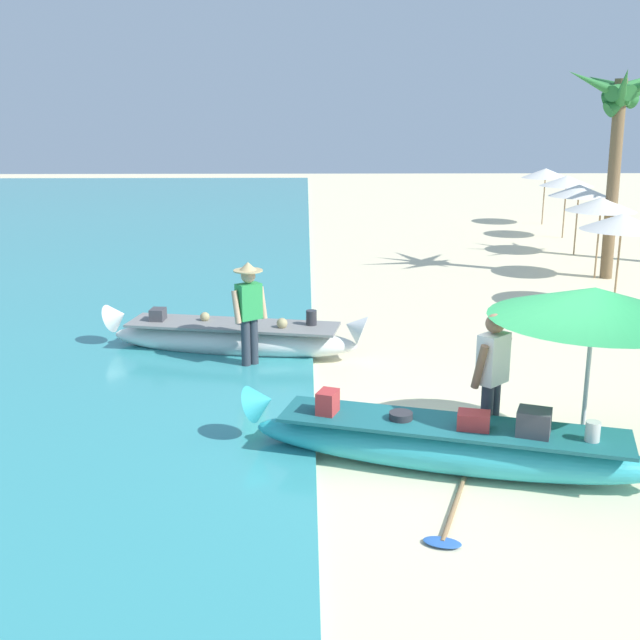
# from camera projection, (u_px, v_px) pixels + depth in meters

# --- Properties ---
(ground_plane) EXTENTS (80.00, 80.00, 0.00)m
(ground_plane) POSITION_uv_depth(u_px,v_px,m) (489.00, 454.00, 9.22)
(ground_plane) COLOR beige
(boat_cyan_foreground) EXTENTS (4.79, 2.04, 0.84)m
(boat_cyan_foreground) POSITION_uv_depth(u_px,v_px,m) (451.00, 444.00, 8.74)
(boat_cyan_foreground) COLOR #33B2BC
(boat_cyan_foreground) RESTS_ON ground
(boat_white_midground) EXTENTS (4.40, 1.56, 0.85)m
(boat_white_midground) POSITION_uv_depth(u_px,v_px,m) (233.00, 338.00, 12.80)
(boat_white_midground) COLOR white
(boat_white_midground) RESTS_ON ground
(person_vendor_hatted) EXTENTS (0.56, 0.47, 1.70)m
(person_vendor_hatted) POSITION_uv_depth(u_px,v_px,m) (249.00, 309.00, 11.89)
(person_vendor_hatted) COLOR #333842
(person_vendor_hatted) RESTS_ON ground
(person_tourist_customer) EXTENTS (0.53, 0.52, 1.72)m
(person_tourist_customer) POSITION_uv_depth(u_px,v_px,m) (492.00, 377.00, 8.91)
(person_tourist_customer) COLOR #333842
(person_tourist_customer) RESTS_ON ground
(patio_umbrella_large) EXTENTS (2.30, 2.30, 2.03)m
(patio_umbrella_large) POSITION_uv_depth(u_px,v_px,m) (594.00, 304.00, 8.64)
(patio_umbrella_large) COLOR #B7B7BC
(patio_umbrella_large) RESTS_ON ground
(parasol_row_0) EXTENTS (1.60, 1.60, 1.91)m
(parasol_row_0) POSITION_uv_depth(u_px,v_px,m) (622.00, 222.00, 15.44)
(parasol_row_0) COLOR #8E6B47
(parasol_row_0) RESTS_ON ground
(parasol_row_1) EXTENTS (1.60, 1.60, 1.91)m
(parasol_row_1) POSITION_uv_depth(u_px,v_px,m) (601.00, 204.00, 18.23)
(parasol_row_1) COLOR #8E6B47
(parasol_row_1) RESTS_ON ground
(parasol_row_2) EXTENTS (1.60, 1.60, 1.91)m
(parasol_row_2) POSITION_uv_depth(u_px,v_px,m) (579.00, 191.00, 21.22)
(parasol_row_2) COLOR #8E6B47
(parasol_row_2) RESTS_ON ground
(parasol_row_3) EXTENTS (1.60, 1.60, 1.91)m
(parasol_row_3) POSITION_uv_depth(u_px,v_px,m) (567.00, 181.00, 23.97)
(parasol_row_3) COLOR #8E6B47
(parasol_row_3) RESTS_ON ground
(parasol_row_4) EXTENTS (1.60, 1.60, 1.91)m
(parasol_row_4) POSITION_uv_depth(u_px,v_px,m) (546.00, 173.00, 26.75)
(parasol_row_4) COLOR #8E6B47
(parasol_row_4) RESTS_ON ground
(palm_tree_leaning_seaward) EXTENTS (2.74, 2.70, 4.85)m
(palm_tree_leaning_seaward) POSITION_uv_depth(u_px,v_px,m) (620.00, 105.00, 17.68)
(palm_tree_leaning_seaward) COLOR brown
(palm_tree_leaning_seaward) RESTS_ON ground
(paddle) EXTENTS (0.70, 1.51, 0.05)m
(paddle) POSITION_uv_depth(u_px,v_px,m) (450.00, 519.00, 7.70)
(paddle) COLOR #8E6B47
(paddle) RESTS_ON ground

